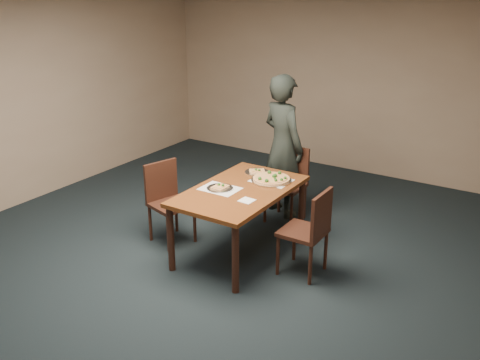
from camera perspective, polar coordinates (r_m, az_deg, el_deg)
The scene contains 13 objects.
ground at distance 5.50m, azimuth -6.14°, elevation -10.27°, with size 8.00×8.00×0.00m, color black.
room_shell at distance 4.84m, azimuth -6.93°, elevation 7.67°, with size 8.00×8.00×8.00m.
dining_table at distance 5.64m, azimuth 0.00°, elevation -1.82°, with size 0.90×1.50×0.75m.
chair_far at distance 6.56m, azimuth 5.20°, elevation 0.06°, with size 0.42×0.42×0.91m.
chair_left at distance 6.06m, azimuth -7.77°, elevation -1.84°, with size 0.52×0.52×0.91m.
chair_right at distance 5.33m, azimuth 7.51°, elevation -5.09°, with size 0.42×0.42×0.91m.
diner at distance 6.61m, azimuth 4.59°, elevation 3.63°, with size 0.65×0.42×1.77m, color black.
placemat_main at distance 5.84m, azimuth 3.36°, elevation -0.06°, with size 0.42×0.32×0.00m, color white.
placemat_near at distance 5.61m, azimuth -2.16°, elevation -0.94°, with size 0.40×0.30×0.00m, color white.
pizza_pan at distance 5.84m, azimuth 3.37°, elevation 0.14°, with size 0.44×0.44×0.07m.
slice_plate_near at distance 5.61m, azimuth -2.15°, elevation -0.81°, with size 0.28×0.28×0.06m.
slice_plate_far at distance 6.08m, azimuth 1.83°, elevation 0.90°, with size 0.28×0.28×0.05m.
napkin at distance 5.31m, azimuth 0.73°, elevation -2.20°, with size 0.14×0.14×0.01m, color white.
Camera 1 is at (3.01, -3.64, 2.82)m, focal length 40.00 mm.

